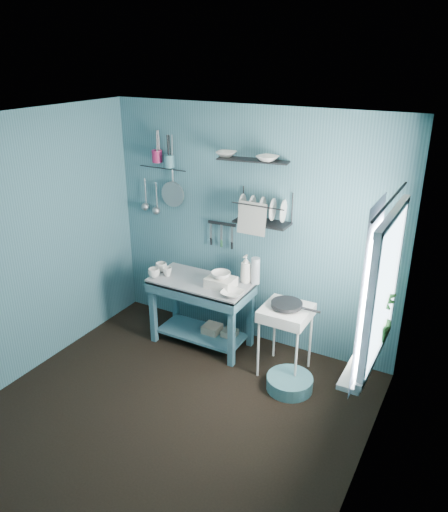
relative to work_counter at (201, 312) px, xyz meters
The scene contains 36 objects.
floor 1.21m from the work_counter, 71.77° to the right, with size 3.20×3.20×0.00m, color black.
ceiling 2.42m from the work_counter, 71.77° to the right, with size 3.20×3.20×0.00m, color silver.
wall_back 1.03m from the work_counter, 48.44° to the left, with size 3.20×3.20×0.00m, color #366370.
wall_front 2.76m from the work_counter, 82.09° to the right, with size 3.20×3.20×0.00m, color #366370.
wall_left 1.87m from the work_counter, 138.58° to the right, with size 3.00×3.00×0.00m, color #366370.
wall_right 2.41m from the work_counter, 29.16° to the right, with size 3.00×3.00×0.00m, color #366370.
work_counter is the anchor object (origin of this frame).
mug_left 0.66m from the work_counter, 161.57° to the right, with size 0.12×0.12×0.10m, color silver.
mug_mid 0.57m from the work_counter, behind, with size 0.10×0.10×0.09m, color silver.
mug_right 0.65m from the work_counter, behind, with size 0.12×0.12×0.10m, color silver.
wash_tub 0.49m from the work_counter, ahead, with size 0.28×0.22×0.10m, color silver.
tub_bowl 0.56m from the work_counter, ahead, with size 0.20×0.20×0.06m, color silver.
soap_bottle 0.70m from the work_counter, 25.46° to the left, with size 0.12×0.12×0.30m, color silver.
water_bottle 0.76m from the work_counter, 22.93° to the left, with size 0.09×0.09×0.28m, color #ACB6C0.
counter_bowl 0.62m from the work_counter, 18.43° to the right, with size 0.22×0.22×0.05m, color silver.
hotplate_stand 0.98m from the work_counter, ahead, with size 0.45×0.45×0.72m, color silver.
frying_pan 1.05m from the work_counter, ahead, with size 0.30×0.30×0.04m, color black.
knife_strip 0.97m from the work_counter, 83.69° to the left, with size 0.32×0.02×0.03m, color black.
dish_rack 1.32m from the work_counter, 26.61° to the left, with size 0.55×0.24×0.32m, color black.
upper_shelf 1.70m from the work_counter, 35.61° to the left, with size 0.70×0.18×0.01m, color black.
shelf_bowl_left 1.72m from the work_counter, 66.66° to the left, with size 0.20×0.20×0.05m, color silver.
shelf_bowl_right 1.76m from the work_counter, 28.09° to the left, with size 0.20×0.20×0.05m, color silver.
utensil_cup_magenta 1.74m from the work_counter, 155.66° to the left, with size 0.11×0.11×0.13m, color #961B49.
utensil_cup_teal 1.64m from the work_counter, 150.09° to the left, with size 0.11×0.11×0.13m, color #3C727E.
colander 1.32m from the work_counter, 147.46° to the left, with size 0.28×0.28×0.03m, color gray.
ladle_outer 1.50m from the work_counter, 158.67° to the left, with size 0.01×0.01×0.30m, color gray.
ladle_inner 1.40m from the work_counter, 155.03° to the left, with size 0.01×0.01×0.30m, color gray.
hook_rail 1.61m from the work_counter, 151.55° to the left, with size 0.01×0.01×0.60m, color black.
window_glass 2.29m from the work_counter, 18.31° to the right, with size 1.10×1.10×0.00m, color white.
windowsill 2.02m from the work_counter, 19.09° to the right, with size 0.16×0.95×0.04m, color silver.
curtain 2.36m from the work_counter, 26.65° to the right, with size 1.35×1.35×0.00m, color white.
curtain_rod 2.61m from the work_counter, 18.72° to the right, with size 0.02×0.02×1.05m, color black.
potted_plant 2.04m from the work_counter, 13.45° to the right, with size 0.26×0.26×0.46m, color #295D25.
storage_tin_large 0.29m from the work_counter, 26.57° to the left, with size 0.18×0.18×0.22m, color gray.
storage_tin_small 0.41m from the work_counter, 14.93° to the left, with size 0.15×0.15×0.20m, color gray.
floor_basin 1.22m from the work_counter, 14.14° to the right, with size 0.44×0.44×0.13m, color teal.
Camera 1 is at (2.11, -2.89, 2.98)m, focal length 35.00 mm.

